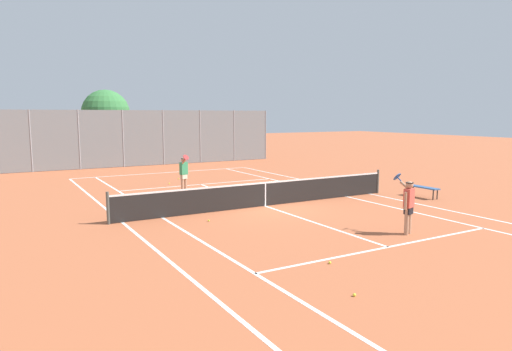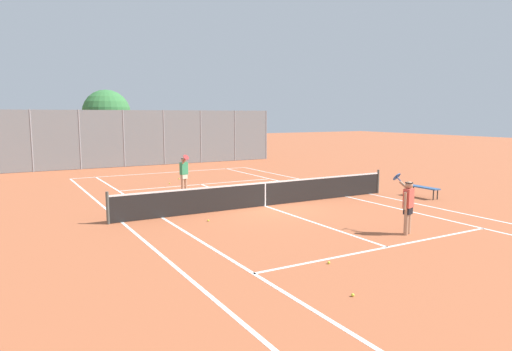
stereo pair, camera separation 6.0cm
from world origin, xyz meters
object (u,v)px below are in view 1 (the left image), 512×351
object	(u,v)px
player_far_left	(184,172)
tree_behind_left	(104,115)
tennis_net	(265,193)
courtside_bench	(423,188)
loose_tennis_ball_2	(179,179)
loose_tennis_ball_3	(209,221)
loose_tennis_ball_4	(169,183)
loose_tennis_ball_0	(330,263)
player_near_side	(408,204)
loose_tennis_ball_1	(259,171)
loose_tennis_ball_5	(354,295)

from	to	relation	value
player_far_left	tree_behind_left	xyz separation A→B (m)	(-0.25, 15.58, 2.58)
tennis_net	courtside_bench	bearing A→B (deg)	-14.23
loose_tennis_ball_2	tennis_net	bearing A→B (deg)	-87.97
courtside_bench	loose_tennis_ball_3	bearing A→B (deg)	177.22
loose_tennis_ball_4	courtside_bench	size ratio (longest dim) A/B	0.04
loose_tennis_ball_0	loose_tennis_ball_3	bearing A→B (deg)	97.61
player_near_side	loose_tennis_ball_1	size ratio (longest dim) A/B	26.88
loose_tennis_ball_1	loose_tennis_ball_3	world-z (taller)	same
loose_tennis_ball_4	loose_tennis_ball_1	bearing A→B (deg)	17.13
player_far_left	loose_tennis_ball_2	distance (m)	4.41
loose_tennis_ball_0	loose_tennis_ball_4	bearing A→B (deg)	86.33
loose_tennis_ball_0	tree_behind_left	world-z (taller)	tree_behind_left
loose_tennis_ball_2	loose_tennis_ball_4	bearing A→B (deg)	-125.73
loose_tennis_ball_1	courtside_bench	bearing A→B (deg)	-81.15
tennis_net	loose_tennis_ball_4	xyz separation A→B (m)	(-1.34, 7.31, -0.48)
player_far_left	loose_tennis_ball_5	size ratio (longest dim) A/B	26.88
loose_tennis_ball_2	tree_behind_left	size ratio (longest dim) A/B	0.01
player_far_left	loose_tennis_ball_4	distance (m)	2.85
player_far_left	tree_behind_left	size ratio (longest dim) A/B	0.33
loose_tennis_ball_5	loose_tennis_ball_1	bearing A→B (deg)	65.17
player_far_left	loose_tennis_ball_5	xyz separation A→B (m)	(-1.51, -13.11, -0.89)
tennis_net	courtside_bench	world-z (taller)	tennis_net
loose_tennis_ball_2	loose_tennis_ball_4	xyz separation A→B (m)	(-1.03, -1.44, 0.00)
player_near_side	courtside_bench	distance (m)	6.72
tennis_net	player_far_left	xyz separation A→B (m)	(-1.57, 4.61, 0.42)
loose_tennis_ball_1	loose_tennis_ball_4	world-z (taller)	same
loose_tennis_ball_2	loose_tennis_ball_1	bearing A→B (deg)	5.92
tree_behind_left	tennis_net	bearing A→B (deg)	-84.87
tennis_net	player_near_side	bearing A→B (deg)	-75.39
tennis_net	loose_tennis_ball_2	xyz separation A→B (m)	(-0.31, 8.75, -0.48)
player_near_side	loose_tennis_ball_5	size ratio (longest dim) A/B	26.88
loose_tennis_ball_0	loose_tennis_ball_5	world-z (taller)	same
tree_behind_left	player_far_left	bearing A→B (deg)	-89.09
courtside_bench	tree_behind_left	bearing A→B (deg)	111.61
loose_tennis_ball_0	courtside_bench	bearing A→B (deg)	28.55
loose_tennis_ball_5	courtside_bench	size ratio (longest dim) A/B	0.04
loose_tennis_ball_4	loose_tennis_ball_5	distance (m)	15.90
loose_tennis_ball_2	loose_tennis_ball_3	distance (m)	10.36
courtside_bench	loose_tennis_ball_5	bearing A→B (deg)	-145.88
tennis_net	loose_tennis_ball_2	bearing A→B (deg)	92.03
tennis_net	player_near_side	xyz separation A→B (m)	(1.49, -5.71, 0.42)
loose_tennis_ball_3	tree_behind_left	size ratio (longest dim) A/B	0.01
player_near_side	loose_tennis_ball_5	xyz separation A→B (m)	(-4.57, -2.78, -0.89)
player_near_side	player_far_left	bearing A→B (deg)	106.48
player_near_side	loose_tennis_ball_0	world-z (taller)	player_near_side
loose_tennis_ball_0	loose_tennis_ball_2	size ratio (longest dim) A/B	1.00
loose_tennis_ball_1	loose_tennis_ball_4	bearing A→B (deg)	-162.87
player_near_side	loose_tennis_ball_2	xyz separation A→B (m)	(-1.80, 14.46, -0.89)
loose_tennis_ball_3	tennis_net	bearing A→B (deg)	23.11
loose_tennis_ball_0	loose_tennis_ball_2	bearing A→B (deg)	82.87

